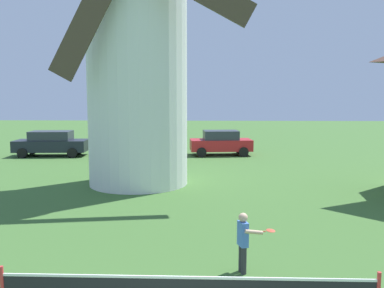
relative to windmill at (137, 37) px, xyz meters
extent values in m
cylinder|color=white|center=(0.00, 0.03, -1.31)|extent=(4.11, 4.11, 9.56)
cube|color=white|center=(2.60, -11.15, -5.12)|extent=(5.61, 0.02, 0.04)
cylinder|color=#333338|center=(3.62, -8.69, -5.80)|extent=(0.12, 0.12, 0.58)
cylinder|color=#333338|center=(3.66, -8.82, -5.80)|extent=(0.12, 0.12, 0.58)
cube|color=#4C7AD1|center=(3.64, -8.76, -5.26)|extent=(0.23, 0.32, 0.51)
sphere|color=#DBB28E|center=(3.64, -8.76, -4.91)|extent=(0.19, 0.19, 0.19)
cylinder|color=#DBB28E|center=(3.59, -8.58, -5.28)|extent=(0.08, 0.08, 0.39)
cylinder|color=#DBB28E|center=(3.86, -8.86, -5.18)|extent=(0.40, 0.19, 0.15)
cylinder|color=#D84C33|center=(4.00, -8.82, -5.18)|extent=(0.22, 0.09, 0.04)
ellipsoid|color=#D84C33|center=(4.21, -8.75, -5.18)|extent=(0.24, 0.28, 0.03)
cube|color=#1E232D|center=(-6.83, 8.02, -5.44)|extent=(4.51, 1.99, 0.70)
cube|color=#2D333D|center=(-6.83, 8.02, -4.81)|extent=(2.56, 1.66, 0.56)
cylinder|color=black|center=(-5.39, 8.97, -5.79)|extent=(0.61, 0.22, 0.60)
cylinder|color=black|center=(-5.28, 7.28, -5.79)|extent=(0.61, 0.22, 0.60)
cylinder|color=black|center=(-8.38, 8.77, -5.79)|extent=(0.61, 0.22, 0.60)
cylinder|color=black|center=(-8.26, 7.07, -5.79)|extent=(0.61, 0.22, 0.60)
cube|color=#999919|center=(-1.63, 8.01, -5.44)|extent=(4.40, 1.95, 0.70)
cube|color=#2D333D|center=(-1.63, 8.01, -4.81)|extent=(2.49, 1.63, 0.56)
cylinder|color=black|center=(-0.21, 8.95, -5.79)|extent=(0.61, 0.21, 0.60)
cylinder|color=black|center=(-0.11, 7.25, -5.79)|extent=(0.61, 0.21, 0.60)
cylinder|color=black|center=(-3.14, 8.78, -5.79)|extent=(0.61, 0.21, 0.60)
cylinder|color=black|center=(-3.04, 7.08, -5.79)|extent=(0.61, 0.21, 0.60)
cube|color=red|center=(3.77, 8.79, -5.44)|extent=(4.01, 2.11, 0.70)
cube|color=#2D333D|center=(3.77, 8.79, -4.81)|extent=(2.30, 1.72, 0.56)
cylinder|color=black|center=(4.97, 9.78, -5.79)|extent=(0.62, 0.24, 0.60)
cylinder|color=black|center=(5.16, 8.09, -5.79)|extent=(0.62, 0.24, 0.60)
cylinder|color=black|center=(2.38, 9.50, -5.79)|extent=(0.62, 0.24, 0.60)
cylinder|color=black|center=(2.56, 7.81, -5.79)|extent=(0.62, 0.24, 0.60)
camera|label=1|loc=(2.89, -16.99, -2.44)|focal=38.25mm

